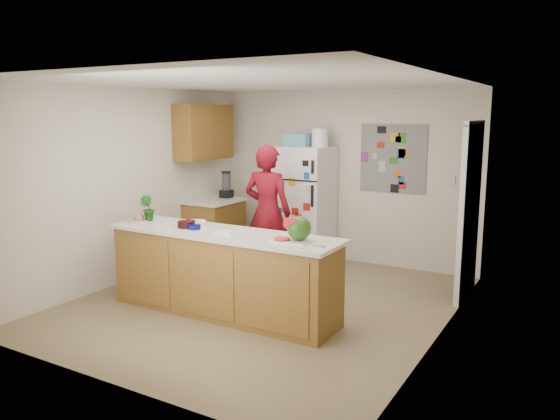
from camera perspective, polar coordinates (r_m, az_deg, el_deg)
The scene contains 26 objects.
floor at distance 6.42m, azimuth -1.78°, elevation -9.77°, with size 4.00×4.50×0.02m, color brown.
wall_back at distance 8.10m, azimuth 6.65°, elevation 3.48°, with size 4.00×0.02×2.50m, color beige.
wall_left at distance 7.36m, azimuth -15.26°, elevation 2.54°, with size 0.02×4.50×2.50m, color beige.
wall_right at distance 5.34m, azimuth 16.79°, elevation -0.24°, with size 0.02×4.50×2.50m, color beige.
ceiling at distance 6.05m, azimuth -1.91°, elevation 13.31°, with size 4.00×4.50×0.02m, color white.
doorway at distance 6.78m, azimuth 19.35°, elevation -0.25°, with size 0.03×0.85×2.04m, color black.
peninsula_base at distance 5.99m, azimuth -5.98°, elevation -6.74°, with size 2.60×0.62×0.88m, color brown.
peninsula_top at distance 5.88m, azimuth -6.06°, elevation -2.44°, with size 2.68×0.70×0.04m, color silver.
side_counter_base at distance 8.30m, azimuth -6.81°, elevation -2.12°, with size 0.60×0.80×0.86m, color brown.
side_counter_top at distance 8.21m, azimuth -6.87°, elevation 0.95°, with size 0.64×0.84×0.04m, color silver.
upper_cabinets at distance 8.16m, azimuth -7.97°, elevation 8.07°, with size 0.35×1.00×0.80m, color brown.
refrigerator at distance 8.01m, azimuth 2.55°, elevation 0.57°, with size 0.75×0.70×1.70m, color silver.
fridge_top_bin at distance 7.95m, azimuth 1.96°, elevation 7.32°, with size 0.35×0.28×0.18m, color #5999B2.
photo_collage at distance 7.78m, azimuth 11.71°, elevation 5.29°, with size 0.95×0.01×0.95m, color slate.
person at distance 7.16m, azimuth -1.31°, elevation -0.25°, with size 0.65×0.43×1.78m, color maroon.
blender_appliance at distance 8.35m, azimuth -5.63°, elevation 2.58°, with size 0.13×0.13×0.38m, color black.
cutting_board at distance 5.40m, azimuth 1.34°, elevation -3.21°, with size 0.37×0.28×0.01m, color white.
watermelon at distance 5.36m, azimuth 2.01°, elevation -1.93°, with size 0.24×0.24×0.24m, color #2A6314.
watermelon_slice at distance 5.40m, azimuth 0.22°, elevation -3.03°, with size 0.16×0.16×0.02m, color red.
cherry_bowl at distance 6.14m, azimuth -9.73°, elevation -1.47°, with size 0.20×0.20×0.07m, color black.
white_bowl at distance 6.20m, azimuth -8.69°, elevation -1.38°, with size 0.21×0.21×0.06m, color silver.
cobalt_bowl at distance 6.03m, azimuth -8.93°, elevation -1.75°, with size 0.14×0.14×0.05m, color #040856.
plate at distance 6.63m, azimuth -14.52°, elevation -1.03°, with size 0.25×0.25×0.02m, color beige.
paper_towel at distance 5.79m, azimuth -5.88°, elevation -2.32°, with size 0.16×0.15×0.02m, color white.
keys at distance 5.18m, azimuth 4.09°, elevation -3.80°, with size 0.10×0.04×0.01m, color gray.
potted_plant at distance 6.59m, azimuth -13.69°, elevation 0.18°, with size 0.16×0.13×0.30m, color #133A11.
Camera 1 is at (3.20, -5.13, 2.16)m, focal length 35.00 mm.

